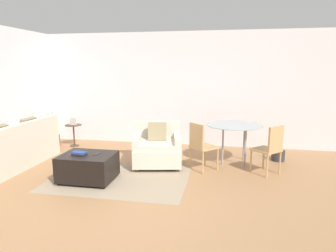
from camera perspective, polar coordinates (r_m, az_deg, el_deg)
ground_plane at (r=4.62m, az=-8.34°, el=-13.24°), size 20.00×20.00×0.00m
wall_back at (r=7.45m, az=-0.26°, el=7.01°), size 12.00×0.06×2.75m
wall_left at (r=7.15m, az=-29.19°, el=5.47°), size 0.06×12.00×2.75m
area_rug at (r=5.37m, az=-9.13°, el=-9.72°), size 2.36×1.73×0.01m
couch at (r=6.54m, az=-27.59°, el=-4.38°), size 0.89×2.10×0.89m
armchair at (r=5.91m, az=-2.06°, el=-4.29°), size 1.07×1.05×0.84m
ottoman at (r=5.29m, az=-14.99°, el=-7.43°), size 0.88×0.70×0.46m
book_stack at (r=5.26m, az=-16.55°, el=-4.98°), size 0.25×0.18×0.05m
tv_remote_primary at (r=5.21m, az=-13.41°, el=-5.17°), size 0.07×0.15×0.01m
potted_plant at (r=7.91m, az=-21.26°, el=-2.18°), size 0.38×0.38×0.90m
side_table at (r=7.67m, az=-17.52°, el=-0.94°), size 0.40×0.40×0.53m
picture_frame at (r=7.63m, az=-17.62°, el=0.88°), size 0.18×0.07×0.18m
dining_table at (r=6.14m, az=12.51°, el=-0.56°), size 1.11×1.11×0.78m
dining_chair_near_left at (r=5.58m, az=6.24°, el=-3.31°), size 0.59×0.59×0.90m
dining_chair_near_right at (r=5.63m, az=18.93°, el=-3.72°), size 0.59×0.59×0.90m
potted_plant_small at (r=6.63m, az=20.24°, el=-4.99°), size 0.27×0.27×0.61m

